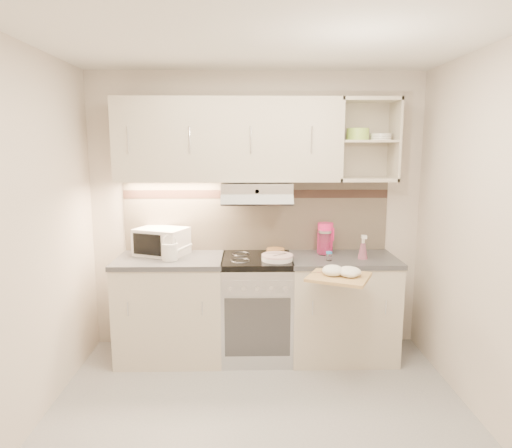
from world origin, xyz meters
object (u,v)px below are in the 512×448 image
Objects in this scene: pink_pitcher at (325,238)px; glass_jar at (325,242)px; microwave at (162,241)px; spray_bottle at (363,249)px; electric_range at (257,307)px; watering_can at (171,251)px; cutting_board at (339,277)px; plate_stack at (277,257)px.

glass_jar is at bearing -101.65° from pink_pitcher.
glass_jar is (1.44, -0.03, -0.01)m from microwave.
microwave is 1.75m from spray_bottle.
pink_pitcher reaches higher than microwave.
spray_bottle reaches higher than electric_range.
pink_pitcher is (1.34, 0.23, 0.06)m from watering_can.
electric_range is 3.46× the size of watering_can.
watering_can is at bearing -172.77° from glass_jar.
electric_range is 0.91m from cutting_board.
spray_bottle is (0.30, -0.15, -0.02)m from glass_jar.
electric_range is 1.05m from spray_bottle.
electric_range is 0.52m from plate_stack.
glass_jar is at bearing 24.79° from plate_stack.
watering_can is 1.36m from pink_pitcher.
spray_bottle is at bearing -34.67° from pink_pitcher.
watering_can reaches higher than spray_bottle.
cutting_board is at bearing -27.91° from watering_can.
watering_can is 1.19× the size of spray_bottle.
microwave is 1.46m from pink_pitcher.
glass_jar is (0.43, 0.20, 0.08)m from plate_stack.
plate_stack is (0.89, -0.03, -0.05)m from watering_can.
watering_can is at bearing -168.02° from pink_pitcher.
spray_bottle is at bearing 82.13° from cutting_board.
microwave is 1.92× the size of plate_stack.
glass_jar is at bearing 157.37° from spray_bottle.
cutting_board is (0.44, -0.41, -0.05)m from plate_stack.
glass_jar reaches higher than electric_range.
cutting_board is (0.61, -0.52, 0.42)m from electric_range.
microwave is at bearing -176.37° from pink_pitcher.
spray_bottle is at bearing -26.96° from glass_jar.
pink_pitcher is at bearing 147.42° from spray_bottle.
cutting_board is (-0.29, -0.46, -0.11)m from spray_bottle.
microwave reaches higher than electric_range.
watering_can is at bearing -173.81° from electric_range.
glass_jar reaches higher than plate_stack.
electric_range is 0.83m from glass_jar.
spray_bottle is at bearing 3.56° from plate_stack.
spray_bottle is at bearing -4.05° from electric_range.
spray_bottle is (0.73, 0.05, 0.06)m from plate_stack.
electric_range is at bearing 164.52° from cutting_board.
plate_stack reaches higher than cutting_board.
microwave is at bearing -178.78° from cutting_board.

